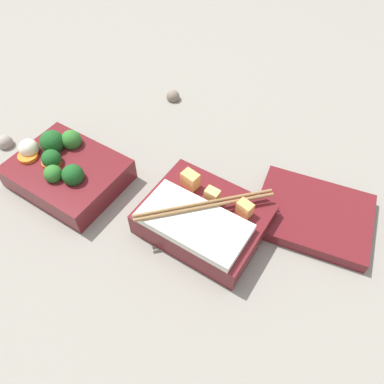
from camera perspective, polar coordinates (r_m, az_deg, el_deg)
name	(u,v)px	position (r m, az deg, el deg)	size (l,w,h in m)	color
ground_plane	(132,203)	(0.61, -9.14, -1.61)	(3.00, 3.00, 0.00)	gray
bento_tray_vegetable	(65,170)	(0.65, -18.72, 3.27)	(0.17, 0.14, 0.07)	maroon
bento_tray_rice	(203,219)	(0.55, 1.67, -4.08)	(0.17, 0.15, 0.07)	maroon
bento_lid	(313,215)	(0.60, 17.93, -3.32)	(0.17, 0.13, 0.02)	maroon
pebble_0	(173,96)	(0.79, -2.91, 14.33)	(0.03, 0.03, 0.03)	#7A6B5B
pebble_1	(5,143)	(0.76, -26.59, 6.76)	(0.03, 0.03, 0.03)	gray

